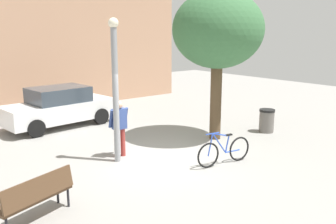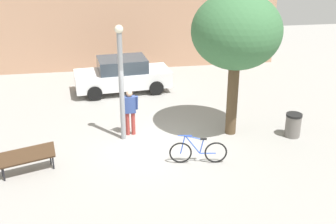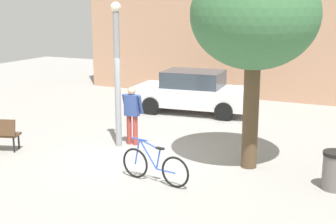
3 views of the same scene
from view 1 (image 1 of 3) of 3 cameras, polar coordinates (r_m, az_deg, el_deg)
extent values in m
plane|color=gray|center=(10.68, -0.73, -7.31)|extent=(36.00, 36.00, 0.00)
cube|color=tan|center=(18.77, -19.90, 11.04)|extent=(15.03, 2.00, 6.76)
cylinder|color=gray|center=(10.08, -8.25, 2.36)|extent=(0.17, 0.17, 3.73)
sphere|color=#F2EACC|center=(9.93, -8.62, 13.72)|extent=(0.28, 0.28, 0.28)
cylinder|color=#9E3833|center=(10.75, -8.02, -4.91)|extent=(0.14, 0.14, 0.85)
cylinder|color=#9E3833|center=(10.85, -7.12, -4.72)|extent=(0.14, 0.14, 0.85)
cube|color=#334784|center=(10.61, -7.68, -1.07)|extent=(0.40, 0.23, 0.60)
sphere|color=tan|center=(10.52, -7.74, 1.10)|extent=(0.22, 0.22, 0.22)
cylinder|color=#334784|center=(10.52, -8.98, -1.06)|extent=(0.09, 0.23, 0.55)
cylinder|color=#334784|center=(10.77, -6.70, -0.67)|extent=(0.09, 0.23, 0.55)
cube|color=#513823|center=(7.71, -20.41, -12.59)|extent=(1.66, 0.94, 0.06)
cube|color=#513823|center=(7.47, -19.65, -11.26)|extent=(1.55, 0.64, 0.44)
cylinder|color=black|center=(8.33, -16.99, -12.23)|extent=(0.05, 0.05, 0.42)
cylinder|color=black|center=(8.11, -15.46, -12.84)|extent=(0.05, 0.05, 0.42)
cylinder|color=brown|center=(12.42, 7.54, 1.75)|extent=(0.38, 0.38, 2.65)
ellipsoid|color=#3A6C3F|center=(12.21, 7.86, 12.76)|extent=(3.00, 3.00, 2.55)
torus|color=black|center=(9.91, 6.36, -6.80)|extent=(0.71, 0.15, 0.71)
torus|color=black|center=(10.58, 11.16, -5.72)|extent=(0.71, 0.15, 0.71)
cylinder|color=blue|center=(10.04, 8.07, -4.89)|extent=(0.50, 0.11, 0.64)
cylinder|color=blue|center=(10.00, 8.34, -3.56)|extent=(0.58, 0.12, 0.18)
cylinder|color=blue|center=(10.23, 9.32, -5.04)|extent=(0.14, 0.06, 0.48)
cylinder|color=blue|center=(10.43, 10.12, -6.09)|extent=(0.50, 0.11, 0.04)
cylinder|color=blue|center=(9.86, 6.70, -5.17)|extent=(0.17, 0.06, 0.63)
cube|color=black|center=(10.19, 9.58, -3.57)|extent=(0.21, 0.11, 0.04)
cylinder|color=blue|center=(9.81, 7.05, -3.39)|extent=(0.44, 0.09, 0.03)
cube|color=silver|center=(14.69, -16.72, 0.19)|extent=(4.34, 2.09, 0.70)
cube|color=#333D47|center=(14.58, -16.87, 2.61)|extent=(2.24, 1.76, 0.60)
cylinder|color=black|center=(16.08, -13.74, 0.29)|extent=(0.66, 0.28, 0.64)
cylinder|color=black|center=(14.75, -10.55, -0.64)|extent=(0.66, 0.28, 0.64)
cylinder|color=black|center=(14.93, -22.66, -1.25)|extent=(0.66, 0.28, 0.64)
cylinder|color=black|center=(13.49, -20.11, -2.43)|extent=(0.66, 0.28, 0.64)
cylinder|color=#66605B|center=(13.81, 15.27, -1.49)|extent=(0.54, 0.54, 0.77)
cylinder|color=black|center=(13.72, 15.37, 0.24)|extent=(0.56, 0.56, 0.08)
camera|label=2|loc=(7.38, 105.38, 22.34)|focal=45.95mm
camera|label=3|loc=(12.13, 64.39, 7.22)|focal=51.05mm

